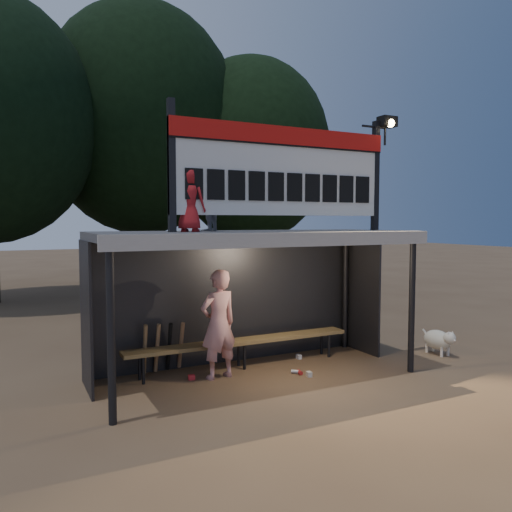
# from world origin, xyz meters

# --- Properties ---
(ground) EXTENTS (80.00, 80.00, 0.00)m
(ground) POSITION_xyz_m (0.00, 0.00, 0.00)
(ground) COLOR brown
(ground) RESTS_ON ground
(player) EXTENTS (0.69, 0.52, 1.72)m
(player) POSITION_xyz_m (-0.56, 0.20, 0.86)
(player) COLOR silver
(player) RESTS_ON ground
(child_a) EXTENTS (0.57, 0.56, 0.93)m
(child_a) POSITION_xyz_m (-0.71, 0.33, 2.78)
(child_a) COLOR slate
(child_a) RESTS_ON dugout_shelter
(child_b) EXTENTS (0.54, 0.51, 0.93)m
(child_b) POSITION_xyz_m (-1.07, 0.02, 2.78)
(child_b) COLOR maroon
(child_b) RESTS_ON dugout_shelter
(dugout_shelter) EXTENTS (5.10, 2.08, 2.32)m
(dugout_shelter) POSITION_xyz_m (0.00, 0.24, 1.85)
(dugout_shelter) COLOR #3D3D40
(dugout_shelter) RESTS_ON ground
(scoreboard_assembly) EXTENTS (4.10, 0.27, 1.99)m
(scoreboard_assembly) POSITION_xyz_m (0.56, -0.01, 3.32)
(scoreboard_assembly) COLOR black
(scoreboard_assembly) RESTS_ON dugout_shelter
(bench) EXTENTS (4.00, 0.35, 0.48)m
(bench) POSITION_xyz_m (0.00, 0.55, 0.43)
(bench) COLOR olive
(bench) RESTS_ON ground
(tree_mid) EXTENTS (7.22, 7.22, 10.36)m
(tree_mid) POSITION_xyz_m (1.00, 11.50, 6.17)
(tree_mid) COLOR #301D15
(tree_mid) RESTS_ON ground
(tree_right) EXTENTS (6.08, 6.08, 8.72)m
(tree_right) POSITION_xyz_m (5.00, 10.50, 5.19)
(tree_right) COLOR black
(tree_right) RESTS_ON ground
(dog) EXTENTS (0.36, 0.81, 0.49)m
(dog) POSITION_xyz_m (3.63, -0.33, 0.28)
(dog) COLOR beige
(dog) RESTS_ON ground
(bats) EXTENTS (0.68, 0.35, 0.84)m
(bats) POSITION_xyz_m (-1.28, 0.82, 0.43)
(bats) COLOR #9D7449
(bats) RESTS_ON ground
(litter) EXTENTS (2.21, 1.06, 0.08)m
(litter) POSITION_xyz_m (0.44, 0.03, 0.04)
(litter) COLOR red
(litter) RESTS_ON ground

